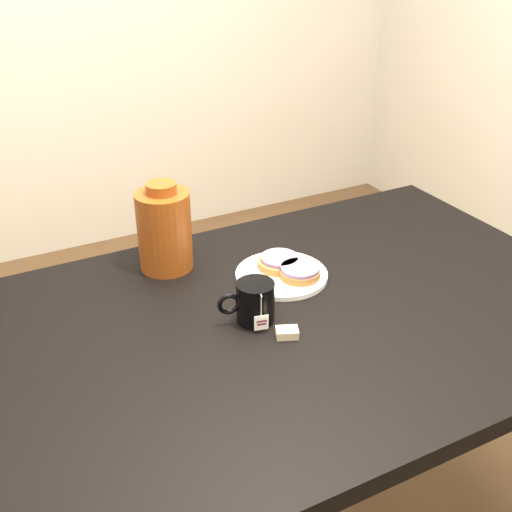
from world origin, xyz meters
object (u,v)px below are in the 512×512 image
Objects in this scene: plate at (282,274)px; teabag_pouch at (287,333)px; mug at (254,302)px; bagel_front at (300,272)px; bagel_back at (279,262)px; bagel_package at (164,229)px; table at (292,344)px.

plate is 4.81× the size of teabag_pouch.
bagel_front is at bearing 41.41° from mug.
teabag_pouch is at bearing -116.26° from bagel_back.
mug is 0.59× the size of bagel_package.
bagel_package is at bearing 141.54° from plate.
table is 6.46× the size of plate.
table is 10.72× the size of bagel_back.
bagel_package reaches higher than plate.
mug is at bearing 110.83° from teabag_pouch.
bagel_back is 0.60× the size of bagel_package.
plate is (0.05, 0.14, 0.09)m from table.
bagel_back is at bearing -32.28° from bagel_package.
mug is (-0.15, -0.16, 0.02)m from bagel_back.
bagel_package reaches higher than teabag_pouch.
bagel_back is at bearing 69.94° from table.
bagel_back is at bearing 70.11° from plate.
plate is at bearing -38.46° from bagel_package.
bagel_front is at bearing -75.02° from bagel_back.
teabag_pouch is at bearing -73.84° from bagel_package.
mug reaches higher than bagel_back.
table is 0.40m from bagel_package.
plate is at bearing 69.91° from table.
mug reaches higher than table.
bagel_front is (0.02, -0.06, 0.00)m from bagel_back.
table is at bearing 3.19° from mug.
bagel_back is 0.27m from teabag_pouch.
plate is 1.69× the size of mug.
bagel_back is 1.20× the size of bagel_front.
bagel_front is 2.41× the size of teabag_pouch.
bagel_package is (-0.22, 0.17, 0.09)m from plate.
table is 0.18m from plate.
bagel_back reaches higher than table.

